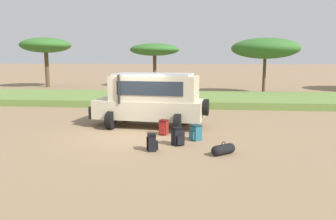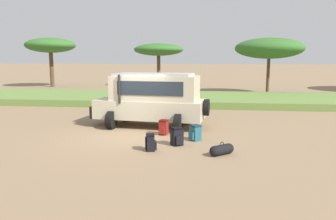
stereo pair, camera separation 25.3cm
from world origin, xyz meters
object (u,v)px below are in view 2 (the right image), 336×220
Objects in this scene: acacia_tree_far_left at (50,46)px; acacia_tree_centre_back at (269,48)px; safari_vehicle at (152,99)px; duffel_bag_low_black_case at (222,150)px; backpack_cluster_center at (164,127)px; backpack_beside_front_wheel at (151,143)px; backpack_near_rear_wheel at (195,133)px; acacia_tree_left_mid at (159,50)px; backpack_outermost at (177,137)px.

acacia_tree_far_left is 0.91× the size of acacia_tree_centre_back.
duffel_bag_low_black_case is (2.98, -4.19, -1.12)m from safari_vehicle.
duffel_bag_low_black_case is at bearing -48.95° from backpack_cluster_center.
safari_vehicle is at bearing 98.57° from backpack_beside_front_wheel.
backpack_beside_front_wheel is 28.06m from acacia_tree_far_left.
safari_vehicle reaches higher than backpack_cluster_center.
acacia_tree_far_left is at bearing 125.66° from backpack_cluster_center.
backpack_cluster_center is 18.07m from acacia_tree_centre_back.
acacia_tree_left_mid is (-4.91, 23.66, 3.70)m from backpack_near_rear_wheel.
backpack_beside_front_wheel is 0.71× the size of duffel_bag_low_black_case.
backpack_cluster_center is 1.73m from backpack_outermost.
safari_vehicle is 6.74× the size of duffel_bag_low_black_case.
backpack_near_rear_wheel is 2.04m from duffel_bag_low_black_case.
safari_vehicle is 21.64m from acacia_tree_left_mid.
backpack_outermost reaches higher than duffel_bag_low_black_case.
acacia_tree_far_left is (-14.94, 23.39, 4.15)m from backpack_beside_front_wheel.
acacia_tree_left_mid is (-2.86, 21.28, 2.70)m from safari_vehicle.
duffel_bag_low_black_case is at bearing -4.89° from backpack_beside_front_wheel.
backpack_beside_front_wheel is 20.30m from acacia_tree_centre_back.
acacia_tree_far_left is at bearing -170.73° from acacia_tree_left_mid.
backpack_near_rear_wheel is 0.74× the size of duffel_bag_low_black_case.
safari_vehicle is at bearing 130.81° from backpack_near_rear_wheel.
backpack_near_rear_wheel is 27.57m from acacia_tree_far_left.
acacia_tree_centre_back is at bearing 71.66° from backpack_near_rear_wheel.
safari_vehicle is 0.94× the size of acacia_tree_centre_back.
backpack_near_rear_wheel is at bearing -30.62° from backpack_cluster_center.
acacia_tree_left_mid is (-3.46, 25.26, 3.71)m from backpack_beside_front_wheel.
acacia_tree_centre_back is at bearing 66.77° from backpack_cluster_center.
acacia_tree_centre_back is (10.57, -6.60, -0.06)m from acacia_tree_left_mid.
acacia_tree_far_left is (-15.07, 21.00, 4.13)m from backpack_cluster_center.
backpack_cluster_center is at bearing -54.34° from acacia_tree_far_left.
acacia_tree_centre_back is at bearing -12.10° from acacia_tree_far_left.
backpack_cluster_center is at bearing 131.05° from duffel_bag_low_black_case.
safari_vehicle is 5.26m from duffel_bag_low_black_case.
backpack_near_rear_wheel is 0.91× the size of backpack_outermost.
safari_vehicle is 24.33m from acacia_tree_far_left.
backpack_near_rear_wheel reaches higher than duffel_bag_low_black_case.
acacia_tree_centre_back is (4.72, 18.86, 3.76)m from duffel_bag_low_black_case.
acacia_tree_far_left is at bearing 122.58° from backpack_beside_front_wheel.
safari_vehicle is 9.46× the size of backpack_beside_front_wheel.
acacia_tree_centre_back is (7.11, 18.66, 3.65)m from backpack_beside_front_wheel.
duffel_bag_low_black_case is at bearing -104.06° from acacia_tree_centre_back.
backpack_cluster_center is 3.44m from duffel_bag_low_black_case.
backpack_near_rear_wheel is 1.01m from backpack_outermost.
duffel_bag_low_black_case is 0.14× the size of acacia_tree_centre_back.
acacia_tree_far_left is 11.64m from acacia_tree_left_mid.
backpack_outermost is at bearing -80.05° from acacia_tree_left_mid.
safari_vehicle reaches higher than duffel_bag_low_black_case.
backpack_outermost is (0.83, 0.81, 0.04)m from backpack_beside_front_wheel.
backpack_outermost is 19.26m from acacia_tree_centre_back.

